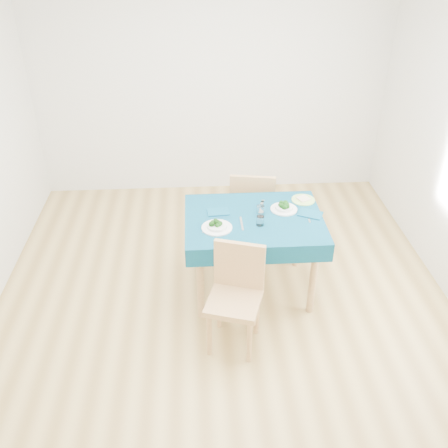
{
  "coord_description": "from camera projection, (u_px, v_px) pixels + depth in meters",
  "views": [
    {
      "loc": [
        -0.21,
        -3.3,
        2.93
      ],
      "look_at": [
        0.0,
        0.0,
        0.85
      ],
      "focal_mm": 40.0,
      "sensor_mm": 36.0,
      "label": 1
    }
  ],
  "objects": [
    {
      "name": "chair_far",
      "position": [
        253.0,
        196.0,
        4.94
      ],
      "size": [
        0.5,
        0.53,
        1.07
      ],
      "primitive_type": "cube",
      "rotation": [
        0.0,
        0.0,
        2.97
      ],
      "color": "tan",
      "rests_on": "ground"
    },
    {
      "name": "fork_near",
      "position": [
        206.0,
        228.0,
        4.03
      ],
      "size": [
        0.06,
        0.16,
        0.0
      ],
      "primitive_type": "cube",
      "rotation": [
        0.0,
        0.0,
        -0.26
      ],
      "color": "silver",
      "rests_on": "table"
    },
    {
      "name": "bread_slice",
      "position": [
        303.0,
        199.0,
        4.41
      ],
      "size": [
        0.13,
        0.13,
        0.01
      ],
      "primitive_type": "cube",
      "rotation": [
        0.0,
        0.0,
        0.46
      ],
      "color": "beige",
      "rests_on": "side_plate"
    },
    {
      "name": "bowl_far",
      "position": [
        284.0,
        206.0,
        4.26
      ],
      "size": [
        0.23,
        0.23,
        0.07
      ],
      "primitive_type": null,
      "color": "white",
      "rests_on": "table"
    },
    {
      "name": "knife_near",
      "position": [
        242.0,
        224.0,
        4.08
      ],
      "size": [
        0.02,
        0.21,
        0.0
      ],
      "primitive_type": "cube",
      "rotation": [
        0.0,
        0.0,
        0.01
      ],
      "color": "silver",
      "rests_on": "table"
    },
    {
      "name": "napkin_far",
      "position": [
        310.0,
        214.0,
        4.21
      ],
      "size": [
        0.24,
        0.21,
        0.01
      ],
      "primitive_type": "cube",
      "rotation": [
        0.0,
        0.0,
        -0.47
      ],
      "color": "navy",
      "rests_on": "table"
    },
    {
      "name": "bowl_near",
      "position": [
        217.0,
        224.0,
        4.01
      ],
      "size": [
        0.25,
        0.25,
        0.08
      ],
      "primitive_type": null,
      "color": "white",
      "rests_on": "table"
    },
    {
      "name": "tumbler_center",
      "position": [
        260.0,
        210.0,
        4.18
      ],
      "size": [
        0.07,
        0.07,
        0.09
      ],
      "primitive_type": "cylinder",
      "color": "white",
      "rests_on": "table"
    },
    {
      "name": "tumbler_side",
      "position": [
        260.0,
        221.0,
        4.05
      ],
      "size": [
        0.06,
        0.06,
        0.08
      ],
      "primitive_type": "cylinder",
      "color": "white",
      "rests_on": "table"
    },
    {
      "name": "fork_far",
      "position": [
        261.0,
        206.0,
        4.32
      ],
      "size": [
        0.08,
        0.19,
        0.0
      ],
      "primitive_type": "cube",
      "rotation": [
        0.0,
        0.0,
        -0.31
      ],
      "color": "silver",
      "rests_on": "table"
    },
    {
      "name": "table",
      "position": [
        253.0,
        255.0,
        4.37
      ],
      "size": [
        1.14,
        0.87,
        0.76
      ],
      "primitive_type": "cube",
      "color": "navy",
      "rests_on": "ground"
    },
    {
      "name": "chair_near",
      "position": [
        234.0,
        296.0,
        3.73
      ],
      "size": [
        0.5,
        0.53,
        0.98
      ],
      "primitive_type": "cube",
      "rotation": [
        0.0,
        0.0,
        -0.3
      ],
      "color": "tan",
      "rests_on": "ground"
    },
    {
      "name": "napkin_near",
      "position": [
        218.0,
        212.0,
        4.24
      ],
      "size": [
        0.19,
        0.14,
        0.01
      ],
      "primitive_type": "cube",
      "rotation": [
        0.0,
        0.0,
        0.08
      ],
      "color": "navy",
      "rests_on": "table"
    },
    {
      "name": "room_shell",
      "position": [
        224.0,
        166.0,
        3.65
      ],
      "size": [
        4.02,
        4.52,
        2.73
      ],
      "color": "#A18043",
      "rests_on": "ground"
    },
    {
      "name": "knife_far",
      "position": [
        308.0,
        217.0,
        4.18
      ],
      "size": [
        0.03,
        0.19,
        0.0
      ],
      "primitive_type": "cube",
      "rotation": [
        0.0,
        0.0,
        -0.08
      ],
      "color": "silver",
      "rests_on": "table"
    },
    {
      "name": "side_plate",
      "position": [
        303.0,
        200.0,
        4.41
      ],
      "size": [
        0.21,
        0.21,
        0.01
      ],
      "primitive_type": "cylinder",
      "color": "#ABE06D",
      "rests_on": "table"
    }
  ]
}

